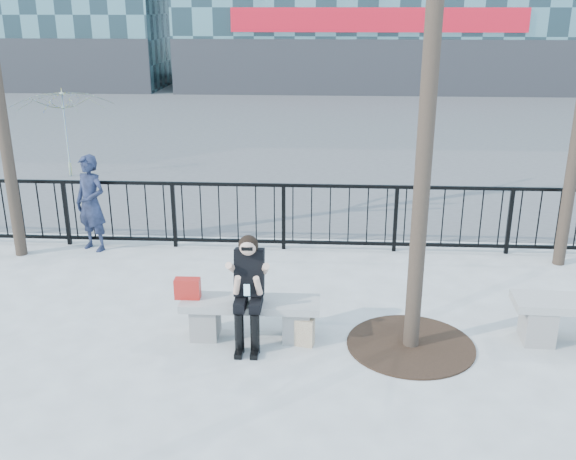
{
  "coord_description": "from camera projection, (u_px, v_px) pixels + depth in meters",
  "views": [
    {
      "loc": [
        0.85,
        -6.84,
        3.79
      ],
      "look_at": [
        0.4,
        0.8,
        1.1
      ],
      "focal_mm": 40.0,
      "sensor_mm": 36.0,
      "label": 1
    }
  ],
  "objects": [
    {
      "name": "ground",
      "position": [
        251.0,
        337.0,
        7.75
      ],
      "size": [
        120.0,
        120.0,
        0.0
      ],
      "primitive_type": "plane",
      "color": "gray",
      "rests_on": "ground"
    },
    {
      "name": "street_surface",
      "position": [
        301.0,
        123.0,
        21.88
      ],
      "size": [
        60.0,
        23.0,
        0.01
      ],
      "primitive_type": "cube",
      "color": "#474747",
      "rests_on": "ground"
    },
    {
      "name": "railing",
      "position": [
        271.0,
        216.0,
        10.39
      ],
      "size": [
        14.0,
        0.06,
        1.1
      ],
      "color": "black",
      "rests_on": "ground"
    },
    {
      "name": "tree_grate",
      "position": [
        411.0,
        345.0,
        7.55
      ],
      "size": [
        1.5,
        1.5,
        0.02
      ],
      "primitive_type": "cylinder",
      "color": "black",
      "rests_on": "ground"
    },
    {
      "name": "bench_main",
      "position": [
        251.0,
        315.0,
        7.65
      ],
      "size": [
        1.65,
        0.46,
        0.49
      ],
      "color": "slate",
      "rests_on": "ground"
    },
    {
      "name": "seated_woman",
      "position": [
        248.0,
        292.0,
        7.38
      ],
      "size": [
        0.5,
        0.64,
        1.34
      ],
      "color": "black",
      "rests_on": "ground"
    },
    {
      "name": "handbag",
      "position": [
        188.0,
        288.0,
        7.61
      ],
      "size": [
        0.3,
        0.15,
        0.25
      ],
      "primitive_type": "cube",
      "rotation": [
        0.0,
        0.0,
        0.01
      ],
      "color": "red",
      "rests_on": "bench_main"
    },
    {
      "name": "shopping_bag",
      "position": [
        299.0,
        331.0,
        7.53
      ],
      "size": [
        0.37,
        0.21,
        0.34
      ],
      "primitive_type": "cube",
      "rotation": [
        0.0,
        0.0,
        -0.22
      ],
      "color": "beige",
      "rests_on": "ground"
    },
    {
      "name": "standing_man",
      "position": [
        91.0,
        203.0,
        10.29
      ],
      "size": [
        0.68,
        0.58,
        1.57
      ],
      "primitive_type": "imported",
      "rotation": [
        0.0,
        0.0,
        -0.43
      ],
      "color": "black",
      "rests_on": "ground"
    },
    {
      "name": "vendor_umbrella",
      "position": [
        66.0,
        134.0,
        14.62
      ],
      "size": [
        2.49,
        2.53,
        2.05
      ],
      "primitive_type": "imported",
      "rotation": [
        0.0,
        0.0,
        0.12
      ],
      "color": "yellow",
      "rests_on": "ground"
    }
  ]
}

